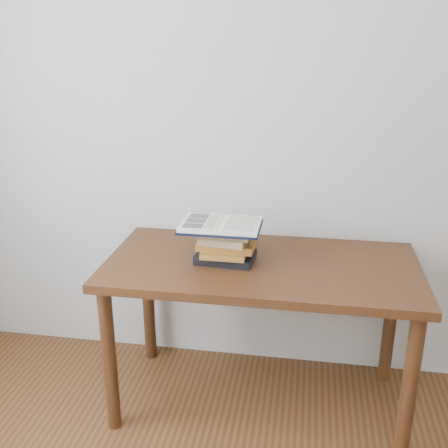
# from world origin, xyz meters

# --- Properties ---
(room_shell) EXTENTS (3.54, 3.54, 2.62)m
(room_shell) POSITION_xyz_m (-0.08, 0.01, 1.63)
(room_shell) COLOR beige
(room_shell) RESTS_ON ground
(desk) EXTENTS (1.34, 0.67, 0.72)m
(desk) POSITION_xyz_m (-0.00, 1.38, 0.62)
(desk) COLOR #452A11
(desk) RESTS_ON ground
(book_stack) EXTENTS (0.26, 0.20, 0.15)m
(book_stack) POSITION_xyz_m (-0.16, 1.36, 0.80)
(book_stack) COLOR black
(book_stack) RESTS_ON desk
(open_book) EXTENTS (0.34, 0.24, 0.03)m
(open_book) POSITION_xyz_m (-0.17, 1.36, 0.89)
(open_book) COLOR black
(open_book) RESTS_ON book_stack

